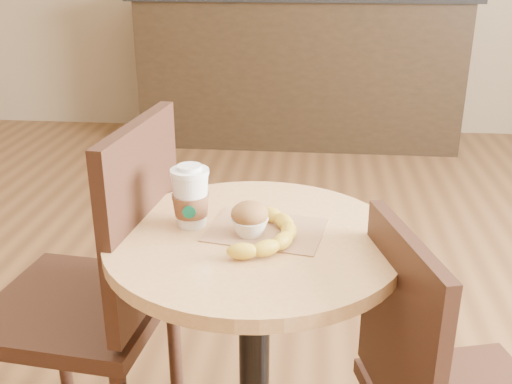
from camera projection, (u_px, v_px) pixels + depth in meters
The scene contains 7 objects.
cafe_table at pixel (254, 333), 1.35m from camera, with size 0.63×0.63×0.75m.
chair_left at pixel (101, 291), 1.47m from camera, with size 0.46×0.46×0.96m.
service_counter at pixel (299, 69), 4.25m from camera, with size 2.30×0.65×1.04m.
kraft_bag at pixel (266, 230), 1.27m from camera, with size 0.24×0.18×0.00m, color #966A48.
coffee_cup at pixel (191, 199), 1.27m from camera, with size 0.08×0.08×0.14m.
muffin at pixel (250, 219), 1.24m from camera, with size 0.08×0.08×0.07m.
banana at pixel (268, 232), 1.22m from camera, with size 0.15×0.24×0.03m, color gold, non-canonical shape.
Camera 1 is at (0.12, -1.10, 1.30)m, focal length 42.00 mm.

